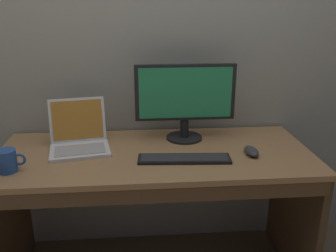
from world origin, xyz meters
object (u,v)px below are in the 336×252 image
at_px(wired_keyboard, 184,159).
at_px(computer_mouse, 251,151).
at_px(laptop_white, 79,141).
at_px(coffee_mug, 7,161).
at_px(external_monitor, 185,98).

bearing_deg(wired_keyboard, computer_mouse, 6.06).
distance_m(laptop_white, coffee_mug, 0.37).
bearing_deg(coffee_mug, computer_mouse, 4.60).
distance_m(external_monitor, computer_mouse, 0.45).
relative_size(external_monitor, wired_keyboard, 1.19).
height_order(external_monitor, computer_mouse, external_monitor).
distance_m(external_monitor, coffee_mug, 0.94).
bearing_deg(laptop_white, coffee_mug, -139.81).
bearing_deg(computer_mouse, external_monitor, 136.84).
bearing_deg(wired_keyboard, coffee_mug, -176.02).
xyz_separation_m(external_monitor, computer_mouse, (0.31, -0.25, -0.22)).
xyz_separation_m(computer_mouse, coffee_mug, (-1.17, -0.09, 0.03)).
height_order(external_monitor, wired_keyboard, external_monitor).
relative_size(wired_keyboard, computer_mouse, 3.80).
bearing_deg(coffee_mug, laptop_white, 40.19).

